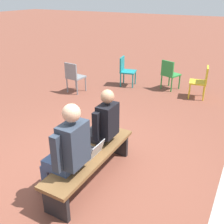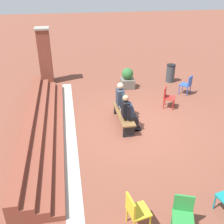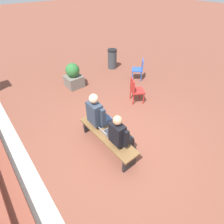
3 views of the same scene
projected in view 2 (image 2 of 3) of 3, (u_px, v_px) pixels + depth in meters
name	position (u px, v px, depth m)	size (l,w,h in m)	color
ground_plane	(131.00, 125.00, 9.13)	(60.00, 60.00, 0.00)	brown
concrete_strip	(70.00, 129.00, 8.92)	(8.31, 0.40, 0.01)	#B7B2A8
brick_steps	(40.00, 126.00, 8.67)	(7.51, 1.20, 0.60)	brown
brick_pillar_left_of_steps	(45.00, 56.00, 12.18)	(0.64, 0.64, 2.58)	brown
bench	(123.00, 115.00, 9.04)	(1.80, 0.44, 0.45)	brown
person_student	(128.00, 112.00, 8.53)	(0.52, 0.65, 1.30)	#232328
person_adult	(123.00, 100.00, 9.24)	(0.57, 0.72, 1.39)	#384C75
laptop	(123.00, 112.00, 8.97)	(0.32, 0.29, 0.21)	#9EA0A5
plastic_chair_near_bench_right	(187.00, 84.00, 11.30)	(0.59, 0.59, 0.84)	#2D56B7
plastic_chair_mid_courtyard	(183.00, 213.00, 5.20)	(0.54, 0.54, 0.84)	#2D893D
plastic_chair_foreground	(168.00, 96.00, 10.17)	(0.57, 0.57, 0.84)	red
plastic_chair_far_right	(135.00, 210.00, 5.27)	(0.49, 0.49, 0.84)	gold
planter	(127.00, 79.00, 11.95)	(0.60, 0.60, 0.94)	#6B665B
litter_bin	(170.00, 73.00, 12.64)	(0.42, 0.42, 0.86)	#383D42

